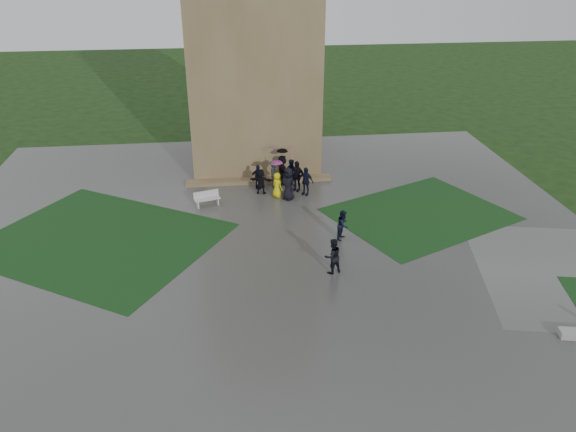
{
  "coord_description": "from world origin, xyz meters",
  "views": [
    {
      "loc": [
        -1.97,
        -21.74,
        13.62
      ],
      "look_at": [
        0.96,
        3.24,
        1.2
      ],
      "focal_mm": 35.0,
      "sensor_mm": 36.0,
      "label": 1
    }
  ],
  "objects": [
    {
      "name": "visitor_cluster",
      "position": [
        1.32,
        9.24,
        1.13
      ],
      "size": [
        3.91,
        3.79,
        2.64
      ],
      "color": "black",
      "rests_on": "plaza"
    },
    {
      "name": "lawn_inset_right",
      "position": [
        8.5,
        5.0,
        0.03
      ],
      "size": [
        11.12,
        10.15,
        0.01
      ],
      "primitive_type": "cube",
      "rotation": [
        0.0,
        0.0,
        0.44
      ],
      "color": "black",
      "rests_on": "plaza"
    },
    {
      "name": "pedestrian_near",
      "position": [
        2.55,
        -0.36,
        0.87
      ],
      "size": [
        0.94,
        0.74,
        1.69
      ],
      "primitive_type": "imported",
      "rotation": [
        0.0,
        0.0,
        3.52
      ],
      "color": "black",
      "rests_on": "plaza"
    },
    {
      "name": "tower_plinth",
      "position": [
        0.0,
        10.6,
        0.13
      ],
      "size": [
        9.0,
        0.8,
        0.22
      ],
      "primitive_type": "cube",
      "color": "brown",
      "rests_on": "plaza"
    },
    {
      "name": "pedestrian_mid",
      "position": [
        3.68,
        2.75,
        0.8
      ],
      "size": [
        0.77,
        0.87,
        1.56
      ],
      "primitive_type": "imported",
      "rotation": [
        0.0,
        0.0,
        1.0
      ],
      "color": "black",
      "rests_on": "plaza"
    },
    {
      "name": "lawn_inset_left",
      "position": [
        -8.5,
        4.0,
        0.03
      ],
      "size": [
        14.1,
        13.46,
        0.01
      ],
      "primitive_type": "cube",
      "rotation": [
        0.0,
        0.0,
        -0.56
      ],
      "color": "black",
      "rests_on": "plaza"
    },
    {
      "name": "plaza",
      "position": [
        0.0,
        2.0,
        0.01
      ],
      "size": [
        34.0,
        34.0,
        0.02
      ],
      "primitive_type": "cube",
      "color": "#3B3B38",
      "rests_on": "ground"
    },
    {
      "name": "ground",
      "position": [
        0.0,
        0.0,
        0.0
      ],
      "size": [
        120.0,
        120.0,
        0.0
      ],
      "primitive_type": "plane",
      "color": "black"
    },
    {
      "name": "tower",
      "position": [
        0.0,
        15.0,
        9.0
      ],
      "size": [
        8.0,
        8.0,
        18.0
      ],
      "primitive_type": "cube",
      "color": "brown",
      "rests_on": "ground"
    },
    {
      "name": "bench",
      "position": [
        -3.17,
        7.51,
        0.45
      ],
      "size": [
        1.53,
        0.86,
        0.84
      ],
      "rotation": [
        0.0,
        0.0,
        0.3
      ],
      "color": "beige",
      "rests_on": "plaza"
    }
  ]
}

